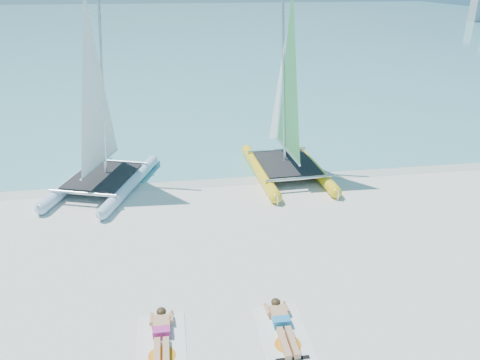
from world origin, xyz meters
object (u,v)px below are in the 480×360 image
object	(u,v)px
catamaran_yellow	(285,113)
sunbather_b	(282,323)
sunbather_a	(162,334)
catamaran_blue	(98,130)
towel_a	(162,344)
towel_b	(284,333)

from	to	relation	value
catamaran_yellow	sunbather_b	world-z (taller)	catamaran_yellow
catamaran_yellow	sunbather_a	xyz separation A→B (m)	(-4.75, -8.83, -2.17)
catamaran_blue	catamaran_yellow	size ratio (longest dim) A/B	0.98
towel_a	sunbather_b	xyz separation A→B (m)	(2.60, 0.12, 0.11)
sunbather_a	sunbather_b	world-z (taller)	same
towel_b	sunbather_b	xyz separation A→B (m)	(-0.00, 0.19, 0.11)
towel_a	sunbather_a	bearing A→B (deg)	90.00
catamaran_blue	towel_a	world-z (taller)	catamaran_blue
sunbather_a	towel_b	distance (m)	2.62
sunbather_a	towel_b	xyz separation A→B (m)	(2.60, -0.27, -0.11)
catamaran_blue	sunbather_a	bearing A→B (deg)	-57.26
sunbather_a	towel_b	world-z (taller)	sunbather_a
towel_a	catamaran_blue	bearing A→B (deg)	103.67
catamaran_yellow	sunbather_b	bearing A→B (deg)	-106.07
catamaran_blue	towel_a	distance (m)	8.90
catamaran_yellow	towel_a	bearing A→B (deg)	-120.27
catamaran_blue	sunbather_b	xyz separation A→B (m)	(4.65, -8.29, -2.01)
catamaran_blue	catamaran_yellow	distance (m)	6.82
catamaran_blue	catamaran_yellow	xyz separation A→B (m)	(6.79, 0.62, 0.17)
towel_a	sunbather_b	bearing A→B (deg)	2.61
catamaran_yellow	towel_a	distance (m)	10.45
catamaran_blue	towel_b	distance (m)	9.90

